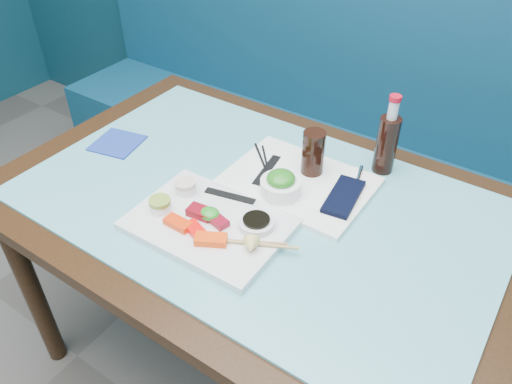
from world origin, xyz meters
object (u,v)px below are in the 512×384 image
Objects in this scene: booth_bench at (370,165)px; blue_napkin at (117,143)px; sashimi_plate at (209,224)px; seaweed_bowl at (281,187)px; serving_tray at (298,183)px; cola_glass at (313,153)px; dining_table at (257,225)px; cola_bottle_body at (386,145)px.

blue_napkin is at bearing -120.32° from booth_bench.
seaweed_bowl is (0.08, 0.19, 0.03)m from sashimi_plate.
booth_bench is 1.07m from blue_napkin.
cola_glass is at bearing 79.79° from serving_tray.
cola_glass reaches higher than sashimi_plate.
dining_table is 0.14m from seaweed_bowl.
sashimi_plate reaches higher than serving_tray.
seaweed_bowl is 0.55m from blue_napkin.
seaweed_bowl reaches higher than blue_napkin.
booth_bench is 0.74m from cola_bottle_body.
sashimi_plate reaches higher than blue_napkin.
serving_tray reaches higher than blue_napkin.
sashimi_plate reaches higher than dining_table.
blue_napkin is (-0.57, -0.19, -0.07)m from cola_glass.
serving_tray is at bearing -100.30° from cola_glass.
cola_bottle_body is (0.22, -0.53, 0.47)m from booth_bench.
serving_tray is 3.03× the size of cola_glass.
cola_glass is at bearing 18.35° from blue_napkin.
booth_bench is at bearing 95.56° from cola_glass.
cola_glass reaches higher than serving_tray.
seaweed_bowl is at bearing -122.41° from cola_bottle_body.
booth_bench is 18.12× the size of cola_bottle_body.
cola_glass reaches higher than dining_table.
sashimi_plate is 0.21m from seaweed_bowl.
booth_bench is at bearing 90.00° from dining_table.
booth_bench reaches higher than blue_napkin.
serving_tray reaches higher than dining_table.
seaweed_bowl is 0.84× the size of cola_glass.
booth_bench is 1.07m from sashimi_plate.
dining_table is 13.17× the size of seaweed_bowl.
booth_bench is at bearing 94.45° from serving_tray.
dining_table is (0.00, -0.84, 0.29)m from booth_bench.
seaweed_bowl is at bearing -98.75° from cola_glass.
dining_table is 0.25m from cola_glass.
cola_bottle_body reaches higher than blue_napkin.
sashimi_plate is at bearing -118.75° from cola_bottle_body.
seaweed_bowl is 0.79× the size of blue_napkin.
seaweed_bowl is (-0.01, -0.07, 0.03)m from serving_tray.
seaweed_bowl is 0.32m from cola_bottle_body.
serving_tray is at bearing 64.32° from dining_table.
sashimi_plate is 0.98× the size of serving_tray.
serving_tray is at bearing -85.65° from booth_bench.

